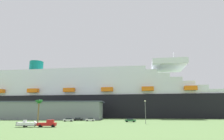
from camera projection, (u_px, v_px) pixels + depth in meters
name	position (u px, v px, depth m)	size (l,w,h in m)	color
ground_plane	(96.00, 120.00, 114.14)	(600.00, 600.00, 0.00)	#4C6B38
cruise_ship	(78.00, 97.00, 159.90)	(277.55, 34.62, 53.27)	black
terminal_building	(51.00, 110.00, 120.33)	(62.68, 25.06, 10.32)	slate
pickup_truck	(48.00, 124.00, 62.45)	(5.89, 3.17, 2.20)	red
small_boat_on_trailer	(29.00, 124.00, 62.11)	(7.35, 3.12, 2.15)	#595960
palm_tree	(39.00, 104.00, 87.19)	(3.20, 3.31, 9.79)	brown
street_lamp	(145.00, 109.00, 79.33)	(0.56, 0.56, 8.95)	slate
parked_car_white_van	(90.00, 119.00, 98.79)	(4.52, 2.61, 1.58)	white
parked_car_silver_sedan	(68.00, 120.00, 96.04)	(4.76, 2.27, 1.58)	silver
parked_car_green_wagon	(130.00, 120.00, 91.17)	(4.98, 2.73, 1.58)	#2D723F
parked_car_black_coupe	(78.00, 119.00, 103.43)	(4.69, 2.52, 1.58)	black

